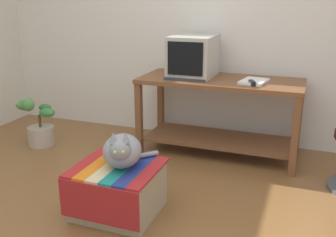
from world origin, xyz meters
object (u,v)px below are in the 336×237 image
Objects in this scene: book at (254,81)px; stapler at (252,83)px; cat at (122,150)px; potted_plant at (39,126)px; keyboard at (186,78)px; ottoman_with_blanket at (118,189)px; tv_monitor at (193,56)px; desk at (220,103)px.

stapler is at bearing -81.13° from book.
book is at bearing 39.78° from cat.
cat is 0.90× the size of potted_plant.
book is at bearing 4.24° from keyboard.
ottoman_with_blanket is 1.08× the size of potted_plant.
tv_monitor is 4.70× the size of stapler.
keyboard is 0.82× the size of cat.
ottoman_with_blanket is at bearing -109.79° from book.
potted_plant is at bearing -172.81° from keyboard.
cat is 4.42× the size of stapler.
desk is 1.39m from cat.
keyboard is at bearing 11.75° from potted_plant.
tv_monitor reaches higher than ottoman_with_blanket.
stapler reaches higher than desk.
stapler is (0.32, -0.17, 0.26)m from desk.
keyboard reaches higher than cat.
keyboard is at bearing -153.63° from desk.
stapler is at bearing 37.48° from cat.
keyboard is at bearing -91.89° from tv_monitor.
stapler is (0.70, 1.17, 0.29)m from cat.
stapler reaches higher than cat.
desk is 2.99× the size of tv_monitor.
tv_monitor is 1.76m from potted_plant.
keyboard is 0.68× the size of ottoman_with_blanket.
ottoman_with_blanket is at bearing -166.81° from cat.
tv_monitor is at bearing 83.33° from keyboard.
keyboard reaches higher than ottoman_with_blanket.
potted_plant is 4.93× the size of stapler.
potted_plant is 2.22m from stapler.
tv_monitor reaches higher than book.
ottoman_with_blanket is (-0.41, -1.37, -0.33)m from desk.
tv_monitor is 0.95× the size of potted_plant.
stapler reaches higher than book.
ottoman_with_blanket is (-0.11, -1.22, -0.58)m from keyboard.
tv_monitor reaches higher than keyboard.
desk reaches higher than ottoman_with_blanket.
cat reaches higher than ottoman_with_blanket.
stapler is at bearing 7.83° from potted_plant.
book is 0.12m from stapler.
tv_monitor is 1.75× the size of book.
ottoman_with_blanket is at bearing -106.46° from desk.
tv_monitor reaches higher than cat.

